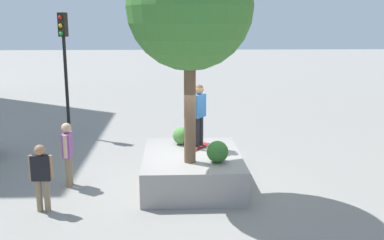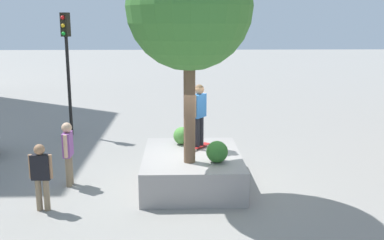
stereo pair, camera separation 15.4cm
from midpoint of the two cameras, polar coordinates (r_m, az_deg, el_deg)
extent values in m
plane|color=gray|center=(11.64, 0.78, -8.47)|extent=(120.00, 120.00, 0.00)
cube|color=gray|center=(11.64, 0.38, -6.32)|extent=(3.26, 2.51, 0.82)
cylinder|color=brown|center=(10.51, 0.09, 2.10)|extent=(0.28, 0.28, 2.89)
sphere|color=#3D7A33|center=(10.35, 0.09, 14.44)|extent=(2.92, 2.92, 2.92)
sphere|color=#4C8C3D|center=(12.35, -0.94, -2.04)|extent=(0.49, 0.49, 0.49)
sphere|color=#2D6628|center=(10.78, 3.67, -4.11)|extent=(0.53, 0.53, 0.53)
cube|color=#A51E1E|center=(11.99, 1.28, -3.39)|extent=(0.75, 0.67, 0.02)
sphere|color=beige|center=(12.24, 1.68, -3.23)|extent=(0.06, 0.06, 0.06)
sphere|color=beige|center=(12.15, 2.32, -3.36)|extent=(0.06, 0.06, 0.06)
sphere|color=beige|center=(11.85, 0.21, -3.76)|extent=(0.06, 0.06, 0.06)
sphere|color=beige|center=(11.75, 0.86, -3.90)|extent=(0.06, 0.06, 0.06)
cylinder|color=black|center=(11.80, 1.05, -1.60)|extent=(0.15, 0.15, 0.79)
cylinder|color=black|center=(11.96, 1.52, -1.42)|extent=(0.15, 0.15, 0.79)
cube|color=#2D6BB2|center=(11.73, 1.31, 1.85)|extent=(0.48, 0.41, 0.62)
cylinder|color=#9E7251|center=(11.53, 0.70, 1.75)|extent=(0.10, 0.10, 0.59)
cylinder|color=#9E7251|center=(11.93, 1.89, 2.10)|extent=(0.10, 0.10, 0.59)
sphere|color=#9E7251|center=(11.66, 1.32, 3.98)|extent=(0.26, 0.26, 0.26)
cylinder|color=black|center=(17.05, -15.33, 4.16)|extent=(0.12, 0.12, 3.67)
cube|color=black|center=(16.90, -15.77, 11.76)|extent=(0.32, 0.34, 0.85)
sphere|color=red|center=(16.77, -16.11, 12.58)|extent=(0.14, 0.14, 0.14)
sphere|color=gold|center=(16.77, -16.06, 11.62)|extent=(0.14, 0.14, 0.14)
sphere|color=green|center=(16.77, -16.00, 10.67)|extent=(0.14, 0.14, 0.14)
cylinder|color=#847056|center=(10.57, -17.84, -9.19)|extent=(0.13, 0.13, 0.74)
cylinder|color=#847056|center=(10.62, -18.76, -9.14)|extent=(0.13, 0.13, 0.74)
cube|color=black|center=(10.38, -18.55, -5.79)|extent=(0.19, 0.42, 0.58)
cylinder|color=#9E7251|center=(10.31, -17.40, -5.74)|extent=(0.09, 0.09, 0.54)
cylinder|color=#9E7251|center=(10.45, -19.69, -5.66)|extent=(0.09, 0.09, 0.54)
sphere|color=#9E7251|center=(10.26, -18.70, -3.62)|extent=(0.24, 0.24, 0.24)
cylinder|color=#847056|center=(12.05, -15.10, -6.18)|extent=(0.15, 0.15, 0.80)
cylinder|color=#847056|center=(11.87, -15.29, -6.47)|extent=(0.15, 0.15, 0.80)
cube|color=#8C4C99|center=(11.75, -15.39, -3.04)|extent=(0.45, 0.20, 0.62)
cylinder|color=#D8AD8C|center=(11.97, -15.15, -2.66)|extent=(0.10, 0.10, 0.59)
cylinder|color=#D8AD8C|center=(11.53, -15.64, -3.27)|extent=(0.10, 0.10, 0.59)
sphere|color=#D8AD8C|center=(11.65, -15.51, -0.95)|extent=(0.26, 0.26, 0.26)
camera|label=1|loc=(0.08, -89.61, 0.09)|focal=41.33mm
camera|label=2|loc=(0.08, 90.39, -0.09)|focal=41.33mm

